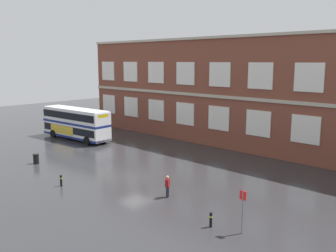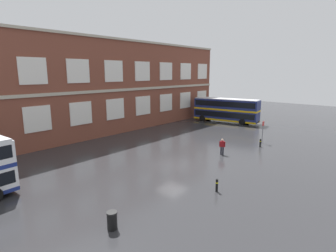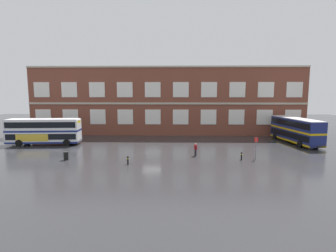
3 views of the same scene
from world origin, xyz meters
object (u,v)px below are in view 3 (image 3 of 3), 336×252
Objects in this scene: double_decker_middle at (296,130)px; safety_bollard_west at (241,156)px; bus_stand_flag at (256,146)px; double_decker_near at (44,131)px; station_litter_bin at (66,156)px; safety_bollard_east at (128,160)px; waiting_passenger at (196,149)px.

double_decker_middle is 11.85× the size of safety_bollard_west.
bus_stand_flag is at bearing -132.54° from double_decker_middle.
safety_bollard_west is at bearing -16.97° from double_decker_near.
double_decker_middle reaches higher than safety_bollard_west.
bus_stand_flag is 23.43m from station_litter_bin.
double_decker_near is 31.70m from bus_stand_flag.
station_litter_bin is 21.48m from safety_bollard_west.
double_decker_middle is 11.85× the size of safety_bollard_east.
double_decker_near and double_decker_middle have the same top height.
waiting_passenger is 16.18m from station_litter_bin.
bus_stand_flag is at bearing -15.00° from double_decker_near.
double_decker_middle is 19.19m from waiting_passenger.
bus_stand_flag is at bearing -9.84° from waiting_passenger.
bus_stand_flag is (7.38, -1.28, 0.70)m from waiting_passenger.
safety_bollard_east is (7.91, -1.86, -0.03)m from station_litter_bin.
double_decker_middle is at bearing 28.09° from safety_bollard_east.
double_decker_near is 11.75× the size of safety_bollard_west.
station_litter_bin is 1.08× the size of safety_bollard_east.
double_decker_near is 24.28m from waiting_passenger.
bus_stand_flag is 2.84× the size of safety_bollard_east.
safety_bollard_east is at bearing -36.41° from double_decker_near.
double_decker_middle is 10.93× the size of station_litter_bin.
safety_bollard_west is (-11.39, -10.91, -1.66)m from double_decker_middle.
double_decker_middle is at bearing 47.46° from bus_stand_flag.
safety_bollard_east is at bearing -151.91° from double_decker_middle.
double_decker_middle reaches higher than safety_bollard_east.
waiting_passenger is 9.15m from safety_bollard_east.
safety_bollard_west is 1.00× the size of safety_bollard_east.
safety_bollard_east is at bearing -169.12° from bus_stand_flag.
station_litter_bin is at bearing -160.77° from double_decker_middle.
double_decker_near is 11.91m from station_litter_bin.
double_decker_near is at bearing 127.86° from station_litter_bin.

